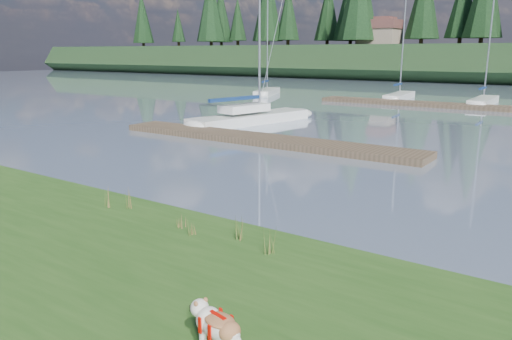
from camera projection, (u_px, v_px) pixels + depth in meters
The scene contains 19 objects.
ground at pixel (456, 108), 38.33m from camera, with size 200.00×200.00×0.00m, color #7F90A9.
bulldog at pixel (218, 325), 6.54m from camera, with size 0.98×0.51×0.57m.
sailboat_main at pixel (259, 115), 30.44m from camera, with size 3.68×9.76×13.71m.
dock_near at pixel (259, 139), 23.72m from camera, with size 16.00×2.00×0.30m, color #4C3D2C.
dock_far at pixel (484, 108), 37.19m from camera, with size 26.00×2.20×0.30m, color #4C3D2C.
sailboat_bg_0 at pixel (268, 91), 50.26m from camera, with size 3.95×7.20×10.51m.
sailboat_bg_1 at pixel (401, 95), 45.48m from camera, with size 2.07×7.22×10.71m.
sailboat_bg_2 at pixel (485, 100), 40.89m from camera, with size 1.53×7.10×10.72m.
weed_0 at pixel (127, 199), 12.53m from camera, with size 0.17×0.14×0.58m.
weed_1 at pixel (182, 220), 11.20m from camera, with size 0.17×0.14×0.40m.
weed_2 at pixel (240, 227), 10.45m from camera, with size 0.17×0.14×0.64m.
weed_3 at pixel (109, 198), 12.69m from camera, with size 0.17×0.14×0.55m.
weed_4 at pixel (191, 228), 10.75m from camera, with size 0.17×0.14×0.38m.
weed_5 at pixel (270, 240), 9.70m from camera, with size 0.17×0.14×0.67m.
mud_lip at pixel (157, 214), 13.04m from camera, with size 60.00×0.50×0.14m, color #33281C.
conifer_0 at pixel (211, 7), 95.47m from camera, with size 5.72×5.72×14.15m.
conifer_1 at pixel (288, 12), 90.68m from camera, with size 4.40×4.40×11.30m.
conifer_3 at pixel (463, 0), 74.75m from camera, with size 4.84×4.84×12.25m.
house_0 at pixel (380, 32), 80.82m from camera, with size 6.30×5.30×4.65m.
Camera 1 is at (9.20, -10.34, 4.20)m, focal length 35.00 mm.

